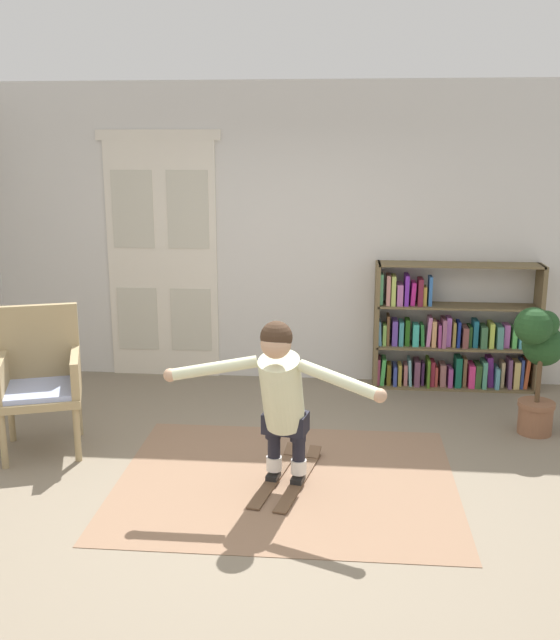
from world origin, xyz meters
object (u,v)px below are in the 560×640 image
(potted_plant, at_px, (539,353))
(skis_pair, at_px, (288,476))
(bookshelf, at_px, (449,337))
(person_skier, at_px, (281,390))
(wicker_chair, at_px, (40,376))

(potted_plant, bearing_deg, skis_pair, -151.14)
(potted_plant, xyz_separation_m, skis_pair, (-1.95, -1.08, -0.65))
(bookshelf, xyz_separation_m, person_skier, (-1.42, -2.32, 0.22))
(potted_plant, distance_m, person_skier, 2.34)
(bookshelf, xyz_separation_m, potted_plant, (0.56, -1.08, 0.17))
(bookshelf, distance_m, person_skier, 2.73)
(wicker_chair, bearing_deg, potted_plant, 9.82)
(bookshelf, relative_size, wicker_chair, 1.42)
(potted_plant, distance_m, skis_pair, 2.32)
(wicker_chair, xyz_separation_m, person_skier, (1.91, -0.56, 0.14))
(bookshelf, distance_m, skis_pair, 2.61)
(wicker_chair, bearing_deg, bookshelf, 27.76)
(wicker_chair, relative_size, person_skier, 0.75)
(wicker_chair, relative_size, potted_plant, 1.04)
(bookshelf, bearing_deg, potted_plant, -62.50)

